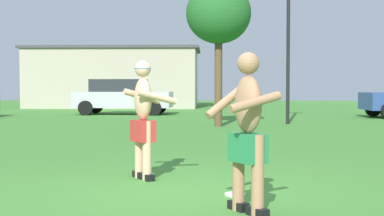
{
  "coord_description": "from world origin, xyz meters",
  "views": [
    {
      "loc": [
        0.39,
        -6.76,
        1.33
      ],
      "look_at": [
        0.12,
        1.76,
        0.97
      ],
      "focal_mm": 51.85,
      "sensor_mm": 36.0,
      "label": 1
    }
  ],
  "objects_px": {
    "player_in_green": "(247,129)",
    "tree_left_field": "(219,15)",
    "frisbee": "(235,194)",
    "car_silver_mid_lot": "(122,96)",
    "lamp_post": "(288,16)",
    "player_with_cap": "(143,114)"
  },
  "relations": [
    {
      "from": "tree_left_field",
      "to": "frisbee",
      "type": "bearing_deg",
      "value": -89.88
    },
    {
      "from": "frisbee",
      "to": "lamp_post",
      "type": "relative_size",
      "value": 0.04
    },
    {
      "from": "frisbee",
      "to": "tree_left_field",
      "type": "height_order",
      "value": "tree_left_field"
    },
    {
      "from": "tree_left_field",
      "to": "player_in_green",
      "type": "bearing_deg",
      "value": -89.51
    },
    {
      "from": "player_in_green",
      "to": "lamp_post",
      "type": "distance_m",
      "value": 13.55
    },
    {
      "from": "frisbee",
      "to": "lamp_post",
      "type": "xyz_separation_m",
      "value": [
        2.34,
        12.15,
        3.63
      ]
    },
    {
      "from": "frisbee",
      "to": "tree_left_field",
      "type": "distance_m",
      "value": 11.55
    },
    {
      "from": "player_in_green",
      "to": "frisbee",
      "type": "bearing_deg",
      "value": 94.94
    },
    {
      "from": "player_with_cap",
      "to": "frisbee",
      "type": "distance_m",
      "value": 1.9
    },
    {
      "from": "lamp_post",
      "to": "player_in_green",
      "type": "bearing_deg",
      "value": -99.79
    },
    {
      "from": "frisbee",
      "to": "lamp_post",
      "type": "bearing_deg",
      "value": 79.12
    },
    {
      "from": "player_with_cap",
      "to": "car_silver_mid_lot",
      "type": "height_order",
      "value": "player_with_cap"
    },
    {
      "from": "frisbee",
      "to": "tree_left_field",
      "type": "bearing_deg",
      "value": 90.12
    },
    {
      "from": "player_with_cap",
      "to": "tree_left_field",
      "type": "xyz_separation_m",
      "value": [
        1.22,
        9.87,
        2.63
      ]
    },
    {
      "from": "player_with_cap",
      "to": "tree_left_field",
      "type": "bearing_deg",
      "value": 82.98
    },
    {
      "from": "frisbee",
      "to": "car_silver_mid_lot",
      "type": "relative_size",
      "value": 0.06
    },
    {
      "from": "car_silver_mid_lot",
      "to": "lamp_post",
      "type": "distance_m",
      "value": 9.33
    },
    {
      "from": "lamp_post",
      "to": "tree_left_field",
      "type": "xyz_separation_m",
      "value": [
        -2.36,
        -1.15,
        -0.09
      ]
    },
    {
      "from": "player_in_green",
      "to": "tree_left_field",
      "type": "height_order",
      "value": "tree_left_field"
    },
    {
      "from": "frisbee",
      "to": "player_in_green",
      "type": "bearing_deg",
      "value": -85.06
    },
    {
      "from": "player_with_cap",
      "to": "lamp_post",
      "type": "xyz_separation_m",
      "value": [
        3.57,
        11.02,
        2.72
      ]
    },
    {
      "from": "lamp_post",
      "to": "car_silver_mid_lot",
      "type": "bearing_deg",
      "value": 137.44
    }
  ]
}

